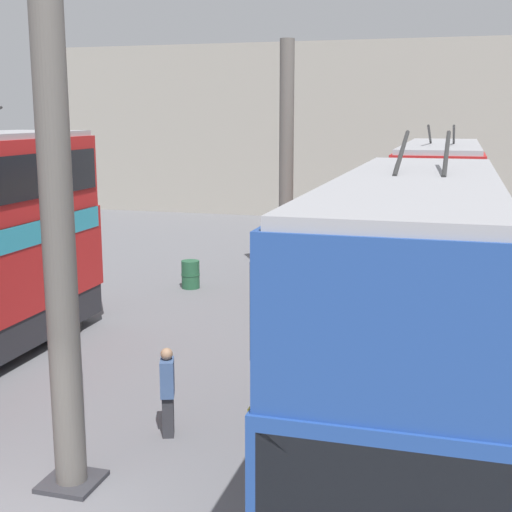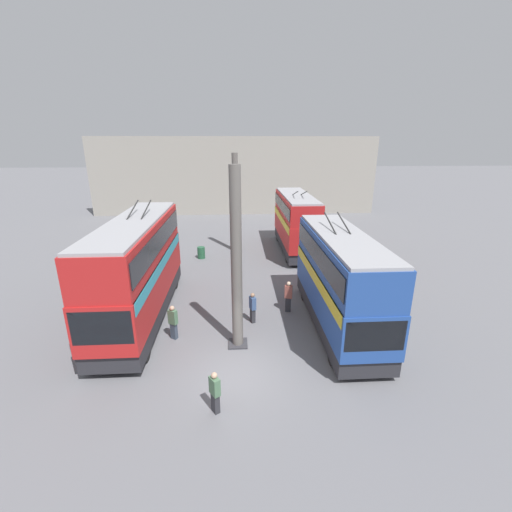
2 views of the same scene
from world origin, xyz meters
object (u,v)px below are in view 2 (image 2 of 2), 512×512
bus_left_near (340,276)px  person_aisle_midway (253,307)px  bus_right_far (138,264)px  person_by_right_row (173,321)px  person_aisle_foreground (215,392)px  oil_drum (201,253)px  person_by_left_row (288,296)px  bus_left_far (296,219)px

bus_left_near → person_aisle_midway: bearing=82.2°
bus_right_far → person_by_right_row: size_ratio=6.22×
person_aisle_foreground → oil_drum: size_ratio=1.73×
person_aisle_midway → person_by_right_row: bearing=179.3°
bus_right_far → oil_drum: size_ratio=11.50×
person_by_right_row → person_aisle_midway: (1.34, -3.84, -0.04)m
person_by_right_row → oil_drum: size_ratio=1.85×
person_by_left_row → oil_drum: person_by_left_row is taller
oil_drum → bus_right_far: bearing=167.0°
bus_left_near → person_by_right_row: (-0.75, 8.12, -1.83)m
person_by_left_row → oil_drum: size_ratio=1.91×
bus_right_far → person_by_right_row: 3.72m
bus_left_near → person_aisle_midway: bus_left_near is taller
bus_left_far → bus_right_far: bearing=138.0°
person_by_right_row → bus_right_far: bearing=73.0°
bus_right_far → oil_drum: bearing=-13.0°
person_by_right_row → person_aisle_foreground: person_by_right_row is taller
bus_right_far → person_by_left_row: 8.16m
person_by_right_row → oil_drum: (11.93, -0.21, -0.45)m
person_aisle_foreground → person_aisle_midway: 6.41m
bus_left_near → person_aisle_midway: size_ratio=5.58×
bus_right_far → person_by_left_row: size_ratio=6.04×
bus_left_far → person_by_right_row: (-13.56, 8.12, -1.84)m
person_by_left_row → person_aisle_midway: person_by_left_row is taller
person_by_left_row → person_aisle_midway: size_ratio=1.07×
person_by_left_row → oil_drum: bearing=42.9°
oil_drum → person_by_right_row: bearing=179.0°
person_by_right_row → person_aisle_foreground: 5.35m
bus_right_far → oil_drum: (9.62, -2.23, -2.56)m
person_aisle_foreground → bus_left_near: bearing=-169.4°
bus_left_near → person_by_right_row: bearing=95.3°
bus_left_far → person_aisle_midway: (-12.22, 4.28, -1.88)m
bus_left_near → person_aisle_midway: (0.59, 4.28, -1.87)m
bus_left_near → bus_right_far: bearing=81.3°
person_by_left_row → person_aisle_midway: (-1.09, 2.03, -0.07)m
person_by_right_row → person_by_left_row: bearing=-35.7°
person_aisle_foreground → person_by_left_row: person_by_left_row is taller
bus_left_near → oil_drum: bearing=35.3°
bus_right_far → oil_drum: 10.20m
person_by_right_row → person_aisle_midway: person_by_right_row is taller
bus_left_far → person_aisle_midway: 13.08m
oil_drum → person_aisle_midway: bearing=-161.0°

